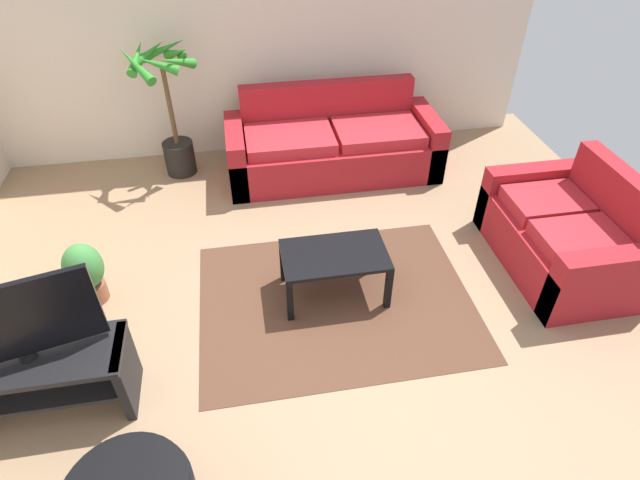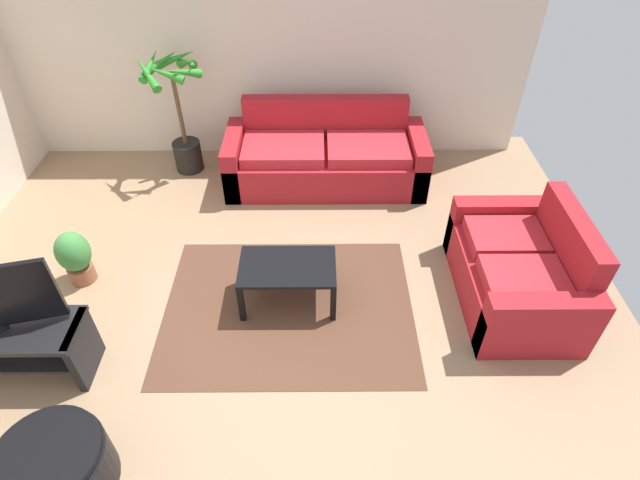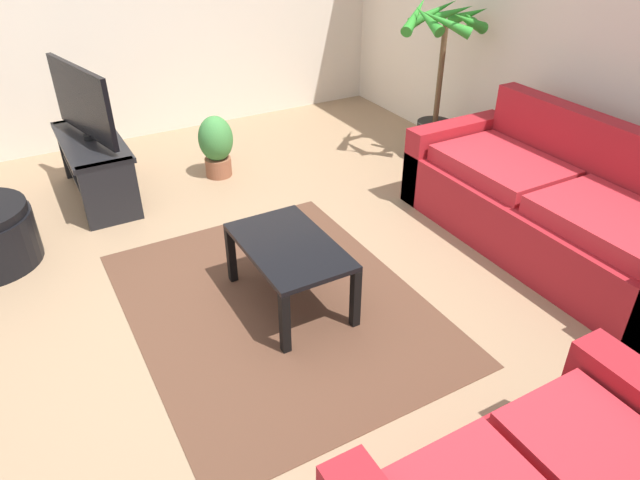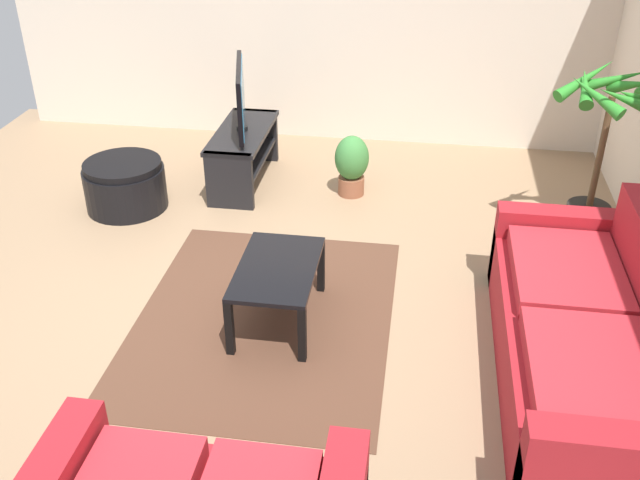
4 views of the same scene
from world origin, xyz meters
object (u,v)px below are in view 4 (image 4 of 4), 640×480
coffee_table (277,275)px  ottoman (125,185)px  tv (241,97)px  potted_palm (598,164)px  couch_main (588,344)px  tv_stand (243,149)px  potted_plant_small (352,163)px

coffee_table → ottoman: coffee_table is taller
tv → coffee_table: (2.05, 0.73, -0.46)m
potted_palm → couch_main: bearing=-9.2°
ottoman → tv_stand: bearing=125.6°
potted_plant_small → ottoman: potted_plant_small is taller
potted_palm → ottoman: size_ratio=2.07×
couch_main → tv: (-2.40, -2.64, 0.52)m
couch_main → tv_stand: 3.57m
coffee_table → ottoman: (-1.41, -1.62, -0.15)m
tv_stand → potted_palm: size_ratio=0.77×
tv → potted_palm: (0.74, 2.91, -0.11)m
ottoman → tv: bearing=125.6°
couch_main → tv_stand: (-2.40, -2.64, 0.03)m
tv → potted_plant_small: (0.10, 1.00, -0.52)m
coffee_table → potted_palm: potted_palm is taller
couch_main → ottoman: couch_main is taller
couch_main → tv: bearing=-132.4°
couch_main → potted_palm: size_ratio=1.58×
potted_palm → ottoman: 3.83m
tv_stand → ottoman: size_ratio=1.59×
tv → potted_plant_small: 1.13m
tv_stand → potted_palm: bearing=75.8°
tv_stand → ottoman: (0.64, -0.89, -0.12)m
potted_palm → tv: bearing=-104.2°
coffee_table → potted_plant_small: bearing=172.1°
potted_palm → potted_plant_small: potted_palm is taller
couch_main → tv: tv is taller
potted_palm → coffee_table: bearing=-58.9°
couch_main → potted_plant_small: bearing=-144.6°
tv_stand → potted_plant_small: bearing=84.4°
coffee_table → potted_plant_small: potted_plant_small is taller
tv_stand → tv: 0.49m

